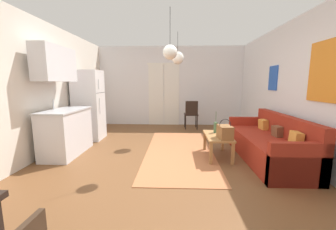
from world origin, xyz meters
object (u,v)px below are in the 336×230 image
(bamboo_vase, at_px, (216,127))
(pendant_lamp_far, at_px, (178,58))
(coffee_table, at_px, (218,138))
(handbag, at_px, (225,132))
(accent_chair, at_px, (191,113))
(couch, at_px, (270,145))
(pendant_lamp_near, at_px, (170,52))
(refrigerator, at_px, (89,105))

(bamboo_vase, bearing_deg, pendant_lamp_far, 127.46)
(coffee_table, xyz_separation_m, handbag, (0.07, -0.25, 0.19))
(bamboo_vase, bearing_deg, coffee_table, -87.66)
(accent_chair, bearing_deg, couch, 115.24)
(handbag, xyz_separation_m, pendant_lamp_near, (-0.99, -0.15, 1.37))
(couch, relative_size, handbag, 6.04)
(couch, xyz_separation_m, handbag, (-0.87, -0.13, 0.27))
(coffee_table, distance_m, pendant_lamp_near, 1.85)
(couch, xyz_separation_m, bamboo_vase, (-0.96, 0.32, 0.26))
(coffee_table, height_order, pendant_lamp_near, pendant_lamp_near)
(couch, bearing_deg, accent_chair, 116.49)
(handbag, distance_m, pendant_lamp_near, 1.70)
(bamboo_vase, relative_size, refrigerator, 0.25)
(couch, xyz_separation_m, pendant_lamp_near, (-1.86, -0.28, 1.65))
(handbag, xyz_separation_m, accent_chair, (-0.41, 2.70, -0.05))
(coffee_table, relative_size, accent_chair, 0.99)
(refrigerator, height_order, accent_chair, refrigerator)
(refrigerator, distance_m, accent_chair, 2.99)
(couch, height_order, refrigerator, refrigerator)
(refrigerator, distance_m, pendant_lamp_near, 2.83)
(coffee_table, xyz_separation_m, pendant_lamp_near, (-0.92, -0.39, 1.56))
(bamboo_vase, xyz_separation_m, refrigerator, (-3.00, 0.98, 0.33))
(accent_chair, xyz_separation_m, pendant_lamp_far, (-0.44, -1.25, 1.53))
(refrigerator, xyz_separation_m, pendant_lamp_far, (2.23, 0.02, 1.16))
(coffee_table, xyz_separation_m, accent_chair, (-0.33, 2.46, 0.13))
(couch, distance_m, bamboo_vase, 1.04)
(handbag, bearing_deg, coffee_table, 106.42)
(coffee_table, distance_m, refrigerator, 3.27)
(coffee_table, distance_m, bamboo_vase, 0.27)
(pendant_lamp_far, bearing_deg, accent_chair, 70.36)
(accent_chair, relative_size, pendant_lamp_far, 1.17)
(pendant_lamp_far, bearing_deg, refrigerator, -179.39)
(bamboo_vase, height_order, handbag, bamboo_vase)
(refrigerator, height_order, pendant_lamp_near, pendant_lamp_near)
(refrigerator, bearing_deg, handbag, -24.92)
(couch, xyz_separation_m, pendant_lamp_far, (-1.73, 1.33, 1.75))
(couch, bearing_deg, pendant_lamp_near, -171.54)
(pendant_lamp_far, bearing_deg, couch, -37.51)
(pendant_lamp_far, bearing_deg, coffee_table, -57.22)
(refrigerator, bearing_deg, pendant_lamp_near, -36.99)
(pendant_lamp_near, height_order, pendant_lamp_far, same)
(handbag, height_order, pendant_lamp_near, pendant_lamp_near)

